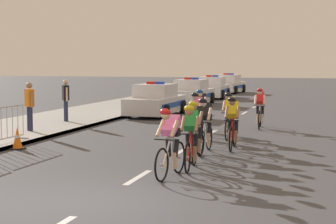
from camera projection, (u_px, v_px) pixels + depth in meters
The scene contains 21 objects.
ground_plane at pixel (96, 203), 9.92m from camera, with size 160.00×160.00×0.00m, color #424247.
sidewalk_slab at pixel (76, 116), 25.23m from camera, with size 4.33×60.00×0.12m, color gray.
kerb_edge at pixel (120, 117), 24.66m from camera, with size 0.16×60.00×0.13m, color #9E9E99.
lane_markings_centre at pixel (212, 133), 19.78m from camera, with size 0.14×25.60×0.01m.
cyclist_lead at pixel (170, 142), 12.02m from camera, with size 0.45×1.72×1.56m.
cyclist_second at pixel (191, 136), 12.94m from camera, with size 0.44×1.72×1.56m.
cyclist_third at pixel (196, 130), 14.20m from camera, with size 0.42×1.72×1.56m.
cyclist_fourth at pixel (205, 124), 15.34m from camera, with size 0.42×1.72×1.56m.
cyclist_fifth at pixel (233, 122), 15.90m from camera, with size 0.43×1.72×1.56m.
cyclist_sixth at pixel (197, 115), 18.14m from camera, with size 0.42×1.72×1.56m.
cyclist_seventh at pixel (230, 115), 18.12m from camera, with size 0.42×1.72×1.56m.
cyclist_eighth at pixel (201, 110), 20.02m from camera, with size 0.43×1.72×1.56m.
cyclist_ninth at pixel (260, 108), 20.99m from camera, with size 0.43×1.72×1.56m.
police_car_nearest at pixel (156, 101), 26.02m from camera, with size 2.08×4.44×1.59m.
police_car_second at pixel (192, 93), 32.82m from camera, with size 2.09×4.45×1.59m.
police_car_third at pixel (212, 88), 38.64m from camera, with size 2.12×4.46×1.59m.
police_car_furthest at pixel (229, 85), 45.01m from camera, with size 2.28×4.53×1.59m.
crowd_barrier_middle at pixel (1, 125), 16.34m from camera, with size 0.58×2.32×1.07m.
traffic_cone_near at pixel (17, 139), 15.99m from camera, with size 0.36×0.36×0.64m.
spectator_closest at pixel (66, 97), 22.39m from camera, with size 0.40×0.46×1.68m.
spectator_middle at pixel (30, 103), 19.25m from camera, with size 0.45×0.40×1.68m.
Camera 1 is at (3.92, -9.00, 2.50)m, focal length 59.77 mm.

